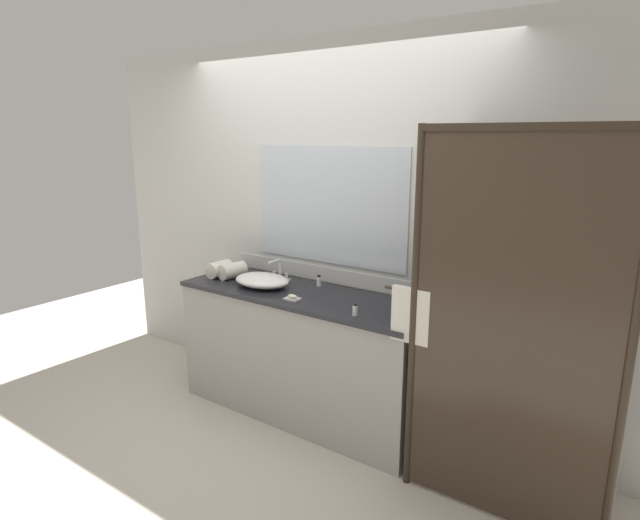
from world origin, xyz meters
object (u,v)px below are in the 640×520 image
soap_dish (292,298)px  rolled_towel_near_edge (219,269)px  faucet (279,273)px  amenity_bottle_conditioner (355,310)px  rolled_towel_middle (233,270)px  amenity_bottle_lotion (397,300)px  amenity_bottle_body_wash (319,281)px  sink_basin (262,280)px

soap_dish → rolled_towel_near_edge: bearing=170.6°
faucet → amenity_bottle_conditioner: (0.86, -0.34, -0.02)m
rolled_towel_middle → amenity_bottle_lotion: bearing=4.9°
faucet → amenity_bottle_lotion: size_ratio=1.95×
amenity_bottle_lotion → soap_dish: bearing=-156.2°
amenity_bottle_lotion → amenity_bottle_body_wash: 0.67m
sink_basin → rolled_towel_near_edge: 0.43m
sink_basin → amenity_bottle_body_wash: 0.40m
amenity_bottle_lotion → amenity_bottle_body_wash: (-0.66, 0.09, -0.00)m
sink_basin → rolled_towel_near_edge: (-0.43, 0.01, 0.02)m
rolled_towel_near_edge → amenity_bottle_body_wash: bearing=16.7°
faucet → amenity_bottle_conditioner: faucet is taller
sink_basin → soap_dish: bearing=-18.5°
faucet → rolled_towel_near_edge: size_ratio=0.90×
sink_basin → amenity_bottle_body_wash: size_ratio=5.30×
faucet → soap_dish: (0.37, -0.31, -0.04)m
faucet → rolled_towel_near_edge: (-0.43, -0.18, 0.00)m
sink_basin → soap_dish: size_ratio=4.20×
rolled_towel_near_edge → rolled_towel_middle: (0.11, 0.03, -0.00)m
soap_dish → amenity_bottle_conditioner: amenity_bottle_conditioner is taller
amenity_bottle_lotion → amenity_bottle_body_wash: size_ratio=1.10×
sink_basin → rolled_towel_near_edge: size_ratio=2.23×
sink_basin → amenity_bottle_conditioner: size_ratio=5.72×
faucet → rolled_towel_middle: faucet is taller
amenity_bottle_body_wash → rolled_towel_middle: 0.68m
rolled_towel_middle → soap_dish: bearing=-13.1°
faucet → sink_basin: bearing=-90.0°
soap_dish → amenity_bottle_body_wash: (-0.04, 0.36, 0.02)m
sink_basin → amenity_bottle_lotion: 1.00m
faucet → amenity_bottle_body_wash: (0.32, 0.05, -0.02)m
soap_dish → amenity_bottle_lotion: size_ratio=1.14×
amenity_bottle_conditioner → sink_basin: bearing=170.3°
rolled_towel_near_edge → amenity_bottle_conditioner: bearing=-6.9°
sink_basin → amenity_bottle_conditioner: bearing=-9.7°
amenity_bottle_conditioner → rolled_towel_near_edge: rolled_towel_near_edge is taller
rolled_towel_middle → amenity_bottle_conditioner: bearing=-8.9°
sink_basin → rolled_towel_middle: bearing=173.3°
faucet → rolled_towel_near_edge: 0.47m
soap_dish → rolled_towel_middle: size_ratio=0.51×
amenity_bottle_lotion → rolled_towel_near_edge: 1.43m
amenity_bottle_lotion → rolled_towel_middle: bearing=-175.1°
rolled_towel_near_edge → rolled_towel_middle: bearing=14.2°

